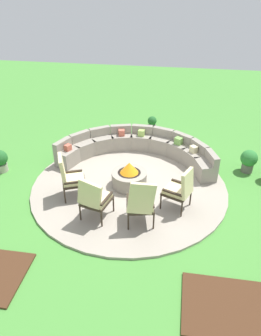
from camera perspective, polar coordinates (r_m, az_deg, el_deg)
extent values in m
plane|color=#478C38|center=(8.34, -0.22, -3.34)|extent=(24.00, 24.00, 0.00)
cylinder|color=#9E9384|center=(8.32, -0.22, -3.18)|extent=(4.91, 4.91, 0.06)
cube|color=#472B19|center=(6.05, 17.11, -22.35)|extent=(1.59, 1.21, 0.04)
cylinder|color=gray|center=(8.20, -0.22, -1.90)|extent=(0.88, 0.88, 0.38)
cylinder|color=black|center=(8.11, -0.22, -0.95)|extent=(0.57, 0.57, 0.06)
cone|color=orange|center=(8.02, -0.23, 0.07)|extent=(0.46, 0.46, 0.28)
cube|color=gray|center=(8.71, 12.90, -0.32)|extent=(0.63, 0.73, 0.46)
cube|color=gray|center=(8.59, 14.07, 1.76)|extent=(0.36, 0.64, 0.25)
cube|color=gray|center=(9.15, 11.01, 1.57)|extent=(0.73, 0.76, 0.46)
cube|color=gray|center=(9.06, 11.96, 3.70)|extent=(0.50, 0.59, 0.25)
cube|color=gray|center=(9.50, 8.41, 3.04)|extent=(0.76, 0.73, 0.46)
cube|color=gray|center=(9.45, 9.11, 5.21)|extent=(0.59, 0.49, 0.25)
cube|color=gray|center=(9.76, 5.31, 4.06)|extent=(0.73, 0.62, 0.46)
cube|color=gray|center=(9.72, 5.75, 6.25)|extent=(0.64, 0.35, 0.25)
cube|color=gray|center=(9.90, 1.92, 4.61)|extent=(0.63, 0.46, 0.46)
cube|color=gray|center=(9.87, 2.09, 6.80)|extent=(0.62, 0.17, 0.25)
cube|color=gray|center=(9.91, -1.58, 4.66)|extent=(0.72, 0.60, 0.46)
cube|color=gray|center=(9.89, -1.69, 6.85)|extent=(0.64, 0.32, 0.25)
cube|color=gray|center=(9.80, -5.01, 4.21)|extent=(0.76, 0.72, 0.46)
cube|color=gray|center=(9.77, -5.39, 6.40)|extent=(0.60, 0.47, 0.25)
cube|color=gray|center=(9.57, -8.19, 3.29)|extent=(0.74, 0.76, 0.46)
cube|color=gray|center=(9.52, -8.84, 5.45)|extent=(0.52, 0.58, 0.25)
cube|color=gray|center=(9.24, -10.92, 1.90)|extent=(0.65, 0.74, 0.46)
cube|color=gray|center=(9.16, -11.82, 4.04)|extent=(0.38, 0.63, 0.25)
cube|color=#BC5B47|center=(9.73, -1.58, 6.19)|extent=(0.21, 0.19, 0.18)
cube|color=#BC5B47|center=(9.06, -10.87, 3.53)|extent=(0.20, 0.21, 0.17)
cube|color=#70A34C|center=(9.32, 8.37, 4.70)|extent=(0.25, 0.24, 0.20)
cube|color=#93B756|center=(9.71, 1.91, 6.14)|extent=(0.19, 0.17, 0.18)
cube|color=beige|center=(8.97, 10.96, 3.25)|extent=(0.23, 0.23, 0.18)
cylinder|color=#2D2319|center=(8.16, -8.12, -2.45)|extent=(0.04, 0.04, 0.38)
cylinder|color=#2D2319|center=(7.75, -7.74, -4.47)|extent=(0.04, 0.04, 0.38)
cylinder|color=#2D2319|center=(8.16, -11.60, -2.86)|extent=(0.04, 0.04, 0.38)
cylinder|color=#2D2319|center=(7.75, -11.40, -4.91)|extent=(0.04, 0.04, 0.38)
cube|color=#2D2319|center=(7.83, -9.86, -2.36)|extent=(0.70, 0.70, 0.05)
cube|color=beige|center=(7.79, -9.90, -1.93)|extent=(0.64, 0.64, 0.09)
cube|color=beige|center=(7.63, -11.79, -0.30)|extent=(0.30, 0.53, 0.70)
cube|color=#2D2319|center=(7.96, -10.08, -0.62)|extent=(0.44, 0.22, 0.04)
cube|color=#2D2319|center=(7.56, -9.81, -2.50)|extent=(0.44, 0.22, 0.04)
cylinder|color=#2D2319|center=(7.58, -6.56, -5.34)|extent=(0.04, 0.04, 0.38)
cylinder|color=#2D2319|center=(7.37, -3.00, -6.36)|extent=(0.04, 0.04, 0.38)
cylinder|color=#2D2319|center=(7.21, -8.78, -7.78)|extent=(0.04, 0.04, 0.38)
cylinder|color=#2D2319|center=(6.99, -5.07, -8.94)|extent=(0.04, 0.04, 0.38)
cube|color=#2D2319|center=(7.15, -5.94, -5.72)|extent=(0.69, 0.72, 0.05)
cube|color=beige|center=(7.11, -5.97, -5.27)|extent=(0.64, 0.66, 0.09)
cube|color=beige|center=(6.77, -7.16, -4.64)|extent=(0.60, 0.26, 0.71)
cube|color=#2D2319|center=(7.17, -7.75, -4.36)|extent=(0.18, 0.51, 0.04)
cube|color=#2D2319|center=(6.97, -4.20, -5.36)|extent=(0.18, 0.51, 0.04)
cylinder|color=#2D2319|center=(7.31, -0.57, -6.67)|extent=(0.04, 0.04, 0.38)
cylinder|color=#2D2319|center=(7.34, 3.59, -6.54)|extent=(0.04, 0.04, 0.38)
cylinder|color=#2D2319|center=(6.89, -0.39, -9.50)|extent=(0.04, 0.04, 0.38)
cylinder|color=#2D2319|center=(6.93, 4.06, -9.33)|extent=(0.04, 0.04, 0.38)
cube|color=#2D2319|center=(6.98, 1.70, -6.61)|extent=(0.68, 0.69, 0.05)
cube|color=beige|center=(6.93, 1.71, -6.16)|extent=(0.62, 0.63, 0.09)
cube|color=beige|center=(6.55, 1.91, -5.37)|extent=(0.61, 0.22, 0.77)
cube|color=#2D2319|center=(6.88, -0.40, -5.80)|extent=(0.15, 0.50, 0.04)
cube|color=#2D2319|center=(6.91, 3.82, -5.66)|extent=(0.15, 0.50, 0.04)
cylinder|color=#2D2319|center=(7.46, 5.29, -5.93)|extent=(0.04, 0.04, 0.38)
cylinder|color=#2D2319|center=(7.82, 6.94, -4.06)|extent=(0.04, 0.04, 0.38)
cylinder|color=#2D2319|center=(7.30, 8.93, -7.19)|extent=(0.04, 0.04, 0.38)
cylinder|color=#2D2319|center=(7.67, 10.43, -5.21)|extent=(0.04, 0.04, 0.38)
cube|color=#2D2319|center=(7.43, 8.02, -4.25)|extent=(0.71, 0.70, 0.05)
cube|color=beige|center=(7.39, 8.06, -3.81)|extent=(0.66, 0.64, 0.09)
cube|color=beige|center=(7.17, 9.92, -2.71)|extent=(0.31, 0.53, 0.63)
cube|color=#2D2319|center=(7.18, 7.31, -4.31)|extent=(0.45, 0.23, 0.04)
cube|color=#2D2319|center=(7.53, 8.84, -2.53)|extent=(0.45, 0.23, 0.04)
cylinder|color=#A89E8E|center=(9.62, -21.59, 0.12)|extent=(0.33, 0.33, 0.22)
cylinder|color=#605B56|center=(11.18, 3.76, 6.97)|extent=(0.26, 0.26, 0.26)
sphere|color=#236028|center=(11.07, 3.81, 8.24)|extent=(0.30, 0.30, 0.30)
cylinder|color=#605B56|center=(9.47, 19.71, 0.10)|extent=(0.31, 0.31, 0.24)
sphere|color=#2D7A33|center=(9.33, 20.02, 1.62)|extent=(0.45, 0.45, 0.45)
sphere|color=#E55638|center=(9.30, 20.39, 2.01)|extent=(0.14, 0.14, 0.14)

